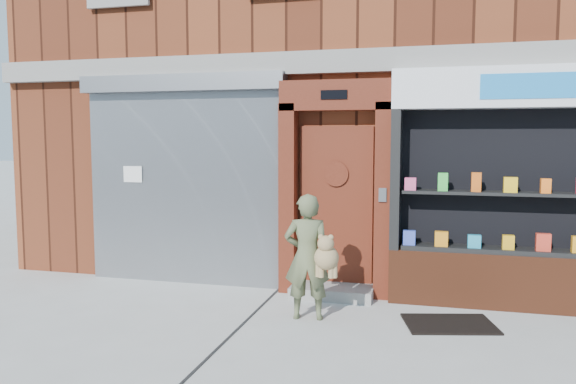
% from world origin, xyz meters
% --- Properties ---
extents(ground, '(80.00, 80.00, 0.00)m').
position_xyz_m(ground, '(0.00, 0.00, 0.00)').
color(ground, '#9E9E99').
rests_on(ground, ground).
extents(building, '(12.00, 8.16, 8.00)m').
position_xyz_m(building, '(-0.00, 5.99, 4.00)').
color(building, '#512212').
rests_on(building, ground).
extents(shutter_bay, '(3.10, 0.30, 3.04)m').
position_xyz_m(shutter_bay, '(-3.00, 1.93, 1.72)').
color(shutter_bay, gray).
rests_on(shutter_bay, ground).
extents(red_door_bay, '(1.52, 0.58, 2.90)m').
position_xyz_m(red_door_bay, '(-0.75, 1.86, 1.46)').
color(red_door_bay, '#4B180C').
rests_on(red_door_bay, ground).
extents(pharmacy_bay, '(3.50, 0.41, 3.00)m').
position_xyz_m(pharmacy_bay, '(1.75, 1.81, 1.37)').
color(pharmacy_bay, '#632C17').
rests_on(pharmacy_bay, ground).
extents(woman, '(0.69, 0.47, 1.49)m').
position_xyz_m(woman, '(-0.86, 0.73, 0.75)').
color(woman, '#59613F').
rests_on(woman, ground).
extents(doormat, '(1.13, 0.91, 0.02)m').
position_xyz_m(doormat, '(0.75, 0.92, 0.01)').
color(doormat, black).
rests_on(doormat, ground).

